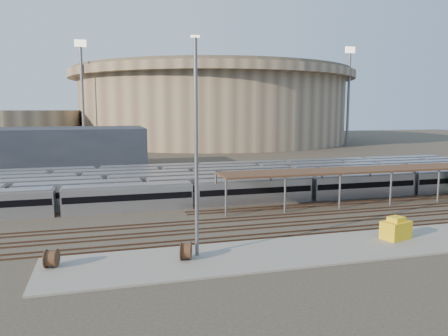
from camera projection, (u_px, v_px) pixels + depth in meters
ground at (285, 215)px, 59.77m from camera, size 420.00×420.00×0.00m
apron at (298, 251)px, 44.10m from camera, size 50.00×9.00×0.20m
subway_trains at (238, 181)px, 76.93m from camera, size 128.55×23.90×3.60m
inspection_shed at (404, 169)px, 68.77m from camera, size 60.30×6.00×5.30m
empty_tracks at (301, 223)px, 54.98m from camera, size 170.00×9.62×0.18m
stadium at (213, 105)px, 197.88m from camera, size 124.00×124.00×32.50m
secondary_arena at (4, 129)px, 166.99m from camera, size 56.00×56.00×14.00m
service_building at (53, 149)px, 102.30m from camera, size 42.00×20.00×10.00m
floodlight_0 at (82, 91)px, 154.05m from camera, size 4.00×1.00×38.40m
floodlight_2 at (349, 93)px, 171.10m from camera, size 4.00×1.00×38.40m
floodlight_3 at (131, 96)px, 207.11m from camera, size 4.00×1.00×38.40m
cable_reel_west at (186, 251)px, 41.21m from camera, size 1.41×1.91×1.71m
cable_reel_east at (51, 258)px, 39.20m from camera, size 1.28×1.83×1.66m
yard_light_pole at (196, 148)px, 41.18m from camera, size 0.81×0.36×20.83m
yellow_equipment at (396, 230)px, 47.87m from camera, size 3.59×2.81×1.96m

